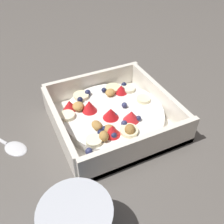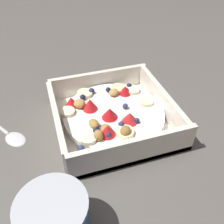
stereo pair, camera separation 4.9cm
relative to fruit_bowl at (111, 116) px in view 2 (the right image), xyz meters
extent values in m
plane|color=#56514C|center=(-0.01, -0.01, -0.02)|extent=(2.40, 2.40, 0.00)
cube|color=white|center=(0.00, 0.00, -0.02)|extent=(0.22, 0.22, 0.01)
cube|color=white|center=(0.00, -0.11, 0.01)|extent=(0.22, 0.01, 0.06)
cube|color=white|center=(0.00, 0.11, 0.01)|extent=(0.22, 0.01, 0.06)
cube|color=white|center=(-0.11, 0.00, 0.01)|extent=(0.01, 0.20, 0.06)
cube|color=white|center=(0.11, 0.00, 0.01)|extent=(0.01, 0.20, 0.06)
cylinder|color=white|center=(0.00, 0.00, 0.00)|extent=(0.20, 0.20, 0.02)
cylinder|color=beige|center=(-0.04, -0.07, 0.01)|extent=(0.05, 0.05, 0.01)
cylinder|color=#F7EFC6|center=(0.06, 0.06, 0.01)|extent=(0.03, 0.03, 0.01)
cylinder|color=#F4EAB7|center=(0.04, -0.07, 0.01)|extent=(0.05, 0.05, 0.01)
cylinder|color=#F7EFC6|center=(0.08, -0.02, 0.01)|extent=(0.04, 0.04, 0.01)
cylinder|color=#F7EFC6|center=(-0.07, -0.05, 0.01)|extent=(0.04, 0.04, 0.01)
cylinder|color=#F4EAB7|center=(0.00, 0.06, 0.01)|extent=(0.04, 0.04, 0.01)
cylinder|color=#F4EAB7|center=(-0.08, -0.01, 0.01)|extent=(0.04, 0.04, 0.01)
cone|color=red|center=(-0.02, 0.04, 0.02)|extent=(0.04, 0.04, 0.02)
cone|color=red|center=(0.01, 0.01, 0.02)|extent=(0.04, 0.04, 0.02)
cone|color=red|center=(0.04, -0.02, 0.02)|extent=(0.04, 0.04, 0.02)
cone|color=red|center=(0.02, 0.06, 0.02)|extent=(0.04, 0.04, 0.02)
cone|color=red|center=(0.07, -0.04, 0.02)|extent=(0.04, 0.04, 0.02)
cone|color=red|center=(-0.05, -0.05, 0.02)|extent=(0.04, 0.04, 0.02)
sphere|color=#23284C|center=(0.02, -0.07, 0.02)|extent=(0.01, 0.01, 0.01)
sphere|color=navy|center=(-0.03, 0.00, 0.01)|extent=(0.01, 0.01, 0.01)
sphere|color=#191E3D|center=(0.03, 0.04, 0.01)|extent=(0.01, 0.01, 0.01)
sphere|color=#23284C|center=(0.02, 0.06, 0.01)|extent=(0.01, 0.01, 0.01)
sphere|color=#191E3D|center=(-0.06, -0.07, 0.01)|extent=(0.01, 0.01, 0.01)
sphere|color=#191E3D|center=(-0.01, -0.07, 0.01)|extent=(0.01, 0.01, 0.01)
sphere|color=#191E3D|center=(0.04, 0.05, 0.01)|extent=(0.01, 0.01, 0.01)
sphere|color=#191E3D|center=(0.04, -0.06, 0.01)|extent=(0.01, 0.01, 0.01)
sphere|color=navy|center=(0.00, 0.04, 0.01)|extent=(0.01, 0.01, 0.01)
sphere|color=#191E3D|center=(-0.05, -0.05, 0.01)|extent=(0.01, 0.01, 0.01)
sphere|color=#23284C|center=(-0.04, 0.04, 0.01)|extent=(0.01, 0.01, 0.01)
sphere|color=#23284C|center=(0.00, 0.01, 0.01)|extent=(0.01, 0.01, 0.01)
sphere|color=navy|center=(0.08, 0.08, 0.02)|extent=(0.01, 0.01, 0.01)
ellipsoid|color=tan|center=(-0.02, -0.05, 0.02)|extent=(0.03, 0.03, 0.01)
ellipsoid|color=tan|center=(0.05, -0.04, 0.02)|extent=(0.03, 0.03, 0.02)
ellipsoid|color=olive|center=(-0.01, 0.07, 0.02)|extent=(0.03, 0.03, 0.02)
ellipsoid|color=#AD7F42|center=(0.04, 0.06, 0.02)|extent=(0.02, 0.02, 0.02)
ellipsoid|color=#AD7F42|center=(0.03, 0.05, 0.02)|extent=(0.03, 0.03, 0.01)
ellipsoid|color=#AD7F42|center=(0.04, 0.03, 0.02)|extent=(0.02, 0.03, 0.01)
ellipsoid|color=silver|center=(0.19, -0.01, -0.02)|extent=(0.05, 0.06, 0.01)
cylinder|color=#3370B7|center=(0.14, 0.19, 0.02)|extent=(0.09, 0.09, 0.07)
cylinder|color=#2D5193|center=(0.14, 0.19, 0.02)|extent=(0.09, 0.09, 0.02)
cylinder|color=#B7BCC6|center=(0.14, 0.19, 0.05)|extent=(0.09, 0.09, 0.00)
camera|label=1|loc=(0.16, 0.34, 0.33)|focal=39.91mm
camera|label=2|loc=(0.11, 0.35, 0.33)|focal=39.91mm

